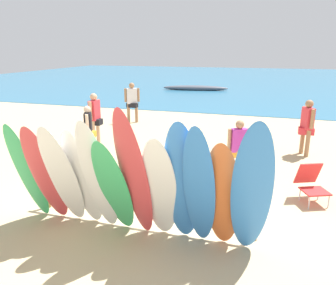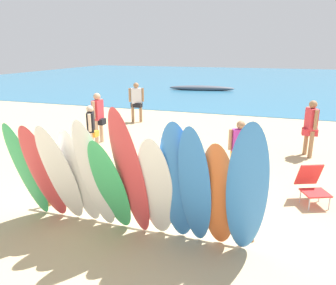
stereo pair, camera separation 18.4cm
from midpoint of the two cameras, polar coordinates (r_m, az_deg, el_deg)
name	(u,v)px [view 1 (the left image)]	position (r m, az deg, el deg)	size (l,w,h in m)	color
ground	(230,104)	(19.44, 10.51, 6.59)	(60.00, 60.00, 0.00)	tan
ocean_water	(249,79)	(36.01, 13.77, 10.73)	(60.00, 40.00, 0.02)	teal
surfboard_rack	(142,194)	(6.07, -5.50, -8.87)	(4.21, 0.07, 0.71)	brown
surfboard_green_0	(28,173)	(6.42, -24.03, -4.89)	(0.48, 0.08, 2.07)	#38B266
surfboard_red_1	(46,176)	(6.13, -21.36, -5.47)	(0.53, 0.06, 2.16)	#D13D42
surfboard_white_2	(63,178)	(5.93, -18.74, -5.82)	(0.54, 0.08, 2.17)	white
surfboard_white_3	(83,180)	(5.87, -15.51, -6.31)	(0.55, 0.06, 2.01)	white
surfboard_white_4	(98,178)	(5.56, -13.05, -6.13)	(0.53, 0.07, 2.26)	white
surfboard_green_5	(114,188)	(5.49, -10.39, -7.89)	(0.56, 0.06, 2.01)	#38B266
surfboard_red_6	(134,177)	(5.18, -6.91, -6.05)	(0.47, 0.07, 2.52)	#D13D42
surfboard_white_7	(160,190)	(5.25, -2.45, -8.37)	(0.56, 0.06, 2.05)	white
surfboard_blue_8	(182,185)	(5.10, 1.44, -7.44)	(0.57, 0.07, 2.30)	#337AD1
surfboard_blue_9	(199,190)	(4.99, 4.42, -8.19)	(0.49, 0.08, 2.30)	#337AD1
surfboard_orange_10	(222,197)	(5.08, 8.44, -9.47)	(0.55, 0.06, 2.01)	orange
surfboard_blue_11	(251,194)	(4.78, 13.26, -8.70)	(0.58, 0.08, 2.49)	#337AD1
beachgoer_strolling	(307,124)	(10.54, 22.64, 3.03)	(0.44, 0.60, 1.69)	#9E704C
beachgoer_by_water	(132,100)	(14.28, -6.65, 7.41)	(0.60, 0.39, 1.73)	#9E704C
beachgoer_midbeach	(88,127)	(10.00, -14.24, 2.57)	(0.40, 0.53, 1.53)	beige
beachgoer_near_rack	(95,115)	(11.21, -13.13, 4.67)	(0.45, 0.65, 1.72)	tan
beachgoer_photographing	(239,146)	(8.08, 11.57, -0.58)	(0.52, 0.33, 1.49)	#9E704C
beach_chair_red	(311,182)	(7.52, 23.06, -6.34)	(0.73, 0.82, 0.82)	#B7B7BC
distant_boat	(195,88)	(25.53, 4.58, 9.45)	(5.03, 1.44, 0.40)	#4C515B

